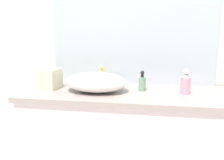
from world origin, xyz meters
TOP-DOWN VIEW (x-y plane):
  - bathroom_wall_rear at (0.00, 0.73)m, footprint 6.00×0.06m
  - vanity_counter at (-0.01, 0.43)m, footprint 1.43×0.53m
  - wall_mirror_panel at (-0.01, 0.69)m, footprint 1.22×0.01m
  - sink_basin at (-0.22, 0.40)m, footprint 0.42×0.28m
  - faucet at (-0.22, 0.55)m, footprint 0.03×0.14m
  - soap_dispenser at (0.36, 0.43)m, footprint 0.06×0.06m
  - lotion_bottle at (0.08, 0.47)m, footprint 0.05×0.05m
  - tissue_box at (-0.56, 0.43)m, footprint 0.16×0.16m

SIDE VIEW (x-z plane):
  - vanity_counter at x=-0.01m, z-range 0.00..0.86m
  - lotion_bottle at x=0.08m, z-range 0.84..0.98m
  - sink_basin at x=-0.22m, z-range 0.86..0.98m
  - soap_dispenser at x=0.36m, z-range 0.84..1.01m
  - tissue_box at x=-0.56m, z-range 0.84..1.02m
  - faucet at x=-0.22m, z-range 0.87..1.01m
  - bathroom_wall_rear at x=0.00m, z-range 0.00..2.60m
  - wall_mirror_panel at x=-0.01m, z-range 0.86..1.83m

